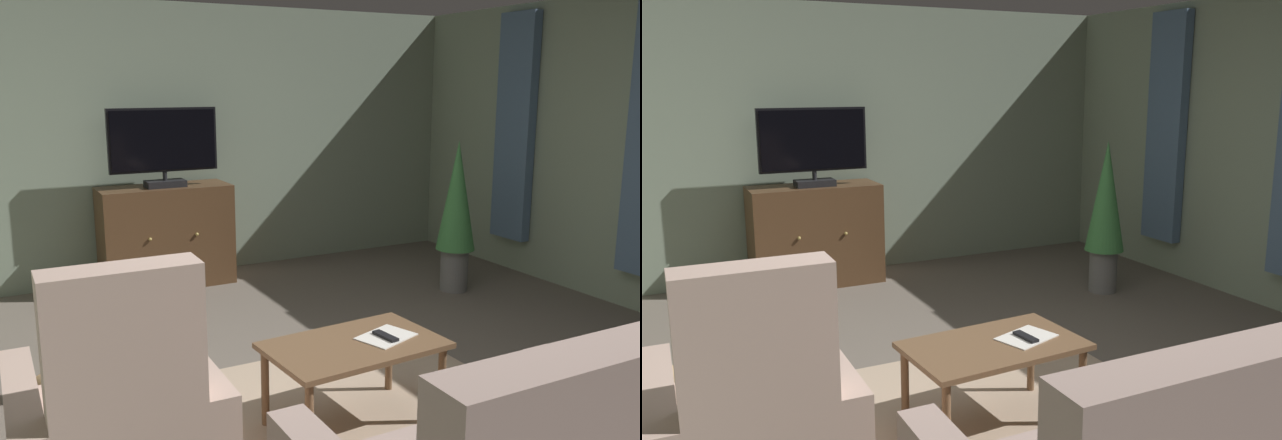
% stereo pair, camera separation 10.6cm
% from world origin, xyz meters
% --- Properties ---
extents(ground_plane, '(6.51, 7.13, 0.04)m').
position_xyz_m(ground_plane, '(0.00, 0.00, -0.02)').
color(ground_plane, '#665B51').
extents(wall_back, '(6.51, 0.10, 2.58)m').
position_xyz_m(wall_back, '(0.00, 3.32, 1.29)').
color(wall_back, gray).
rests_on(wall_back, ground_plane).
extents(curtain_panel_far, '(0.10, 0.44, 2.17)m').
position_xyz_m(curtain_panel_far, '(2.90, 1.86, 1.42)').
color(curtain_panel_far, slate).
extents(rug_central, '(2.30, 1.93, 0.01)m').
position_xyz_m(rug_central, '(-0.16, -0.06, 0.01)').
color(rug_central, tan).
rests_on(rug_central, ground_plane).
extents(tv_cabinet, '(1.17, 0.53, 0.93)m').
position_xyz_m(tv_cabinet, '(-0.26, 2.97, 0.44)').
color(tv_cabinet, '#352315').
rests_on(tv_cabinet, ground_plane).
extents(television, '(0.97, 0.20, 0.71)m').
position_xyz_m(television, '(-0.26, 2.91, 1.30)').
color(television, black).
rests_on(television, tv_cabinet).
extents(coffee_table, '(0.97, 0.63, 0.48)m').
position_xyz_m(coffee_table, '(-0.07, -0.10, 0.42)').
color(coffee_table, brown).
rests_on(coffee_table, ground_plane).
extents(tv_remote, '(0.07, 0.17, 0.02)m').
position_xyz_m(tv_remote, '(0.11, -0.13, 0.49)').
color(tv_remote, black).
rests_on(tv_remote, coffee_table).
extents(folded_newspaper, '(0.36, 0.31, 0.01)m').
position_xyz_m(folded_newspaper, '(0.13, -0.11, 0.48)').
color(folded_newspaper, silver).
rests_on(folded_newspaper, coffee_table).
extents(potted_plant_on_hearth_side, '(0.35, 0.35, 1.36)m').
position_xyz_m(potted_plant_on_hearth_side, '(1.99, 1.59, 0.76)').
color(potted_plant_on_hearth_side, slate).
rests_on(potted_plant_on_hearth_side, ground_plane).
extents(cat, '(0.66, 0.37, 0.21)m').
position_xyz_m(cat, '(-1.46, 0.99, 0.10)').
color(cat, tan).
rests_on(cat, ground_plane).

